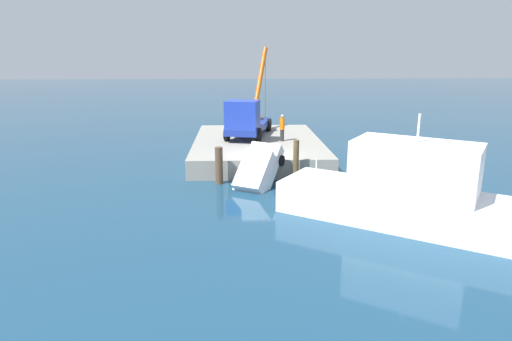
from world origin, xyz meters
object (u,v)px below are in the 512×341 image
(crane_truck, at_px, (247,119))
(salvaged_car, at_px, (255,177))
(moored_yacht, at_px, (469,219))
(dock_worker, at_px, (282,127))

(crane_truck, bearing_deg, salvaged_car, 1.73)
(crane_truck, height_order, moored_yacht, crane_truck)
(moored_yacht, bearing_deg, salvaged_car, -129.83)
(salvaged_car, height_order, moored_yacht, moored_yacht)
(crane_truck, height_order, salvaged_car, crane_truck)
(dock_worker, distance_m, salvaged_car, 7.72)
(salvaged_car, bearing_deg, dock_worker, 162.99)
(crane_truck, xyz_separation_m, dock_worker, (1.30, 2.47, -0.45))
(crane_truck, distance_m, dock_worker, 2.82)
(salvaged_car, xyz_separation_m, moored_yacht, (7.13, 8.55, 0.08))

